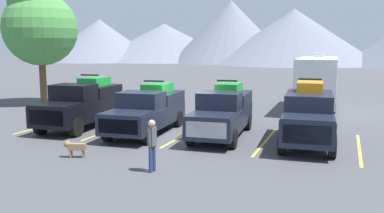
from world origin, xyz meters
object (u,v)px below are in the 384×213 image
Objects in this scene: pickup_truck_d at (308,115)px; pickup_truck_c at (223,111)px; dog at (74,146)px; camper_trailer_a at (317,81)px; pickup_truck_a at (82,103)px; person_a at (152,142)px; pickup_truck_b at (148,109)px.

pickup_truck_c is at bearing 177.00° from pickup_truck_d.
camper_trailer_a is at bearing 62.34° from dog.
pickup_truck_a is 6.43× the size of dog.
person_a is at bearing -127.29° from pickup_truck_d.
pickup_truck_d is 6.24× the size of dog.
person_a is 1.98× the size of dog.
dog is at bearing -146.48° from pickup_truck_d.
dog is (-0.57, -5.00, -0.69)m from pickup_truck_b.
dog is at bearing -117.66° from camper_trailer_a.
pickup_truck_d is 0.66× the size of camper_trailer_a.
pickup_truck_c reaches higher than person_a.
person_a is (-0.66, -6.07, -0.14)m from pickup_truck_c.
pickup_truck_d is 7.38m from person_a.
pickup_truck_b is 6.31m from person_a.
pickup_truck_b reaches higher than dog.
camper_trailer_a is at bearing 53.72° from pickup_truck_b.
pickup_truck_c is 9.93m from camper_trailer_a.
pickup_truck_a is 14.60m from camper_trailer_a.
camper_trailer_a is at bearing 91.61° from pickup_truck_d.
pickup_truck_a is 0.96× the size of pickup_truck_b.
pickup_truck_a is at bearing 139.97° from person_a.
camper_trailer_a reaches higher than dog.
camper_trailer_a reaches higher than pickup_truck_a.
pickup_truck_c is 1.06× the size of pickup_truck_d.
pickup_truck_a is 8.70m from person_a.
pickup_truck_c is 3.34× the size of person_a.
camper_trailer_a is 16.71m from dog.
pickup_truck_a is 1.03× the size of pickup_truck_d.
pickup_truck_c is 0.70× the size of camper_trailer_a.
camper_trailer_a is 15.91m from person_a.
pickup_truck_b is at bearing -172.22° from pickup_truck_c.
pickup_truck_b reaches higher than person_a.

